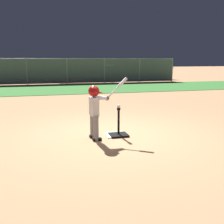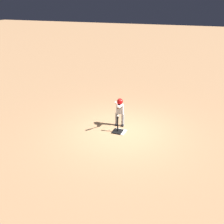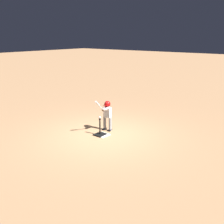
% 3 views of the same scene
% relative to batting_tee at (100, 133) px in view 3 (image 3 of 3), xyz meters
% --- Properties ---
extents(ground_plane, '(90.00, 90.00, 0.00)m').
position_rel_batting_tee_xyz_m(ground_plane, '(-0.06, 0.11, -0.09)').
color(ground_plane, '#AD7F56').
extents(home_plate, '(0.46, 0.46, 0.02)m').
position_rel_batting_tee_xyz_m(home_plate, '(-0.04, 0.07, -0.08)').
color(home_plate, white).
rests_on(home_plate, ground_plane).
extents(batting_tee, '(0.40, 0.36, 0.63)m').
position_rel_batting_tee_xyz_m(batting_tee, '(0.00, 0.00, 0.00)').
color(batting_tee, black).
rests_on(batting_tee, ground_plane).
extents(batter_child, '(0.86, 0.36, 1.29)m').
position_rel_batting_tee_xyz_m(batter_child, '(-0.53, -0.11, 0.63)').
color(batter_child, gray).
rests_on(batter_child, ground_plane).
extents(baseball, '(0.07, 0.07, 0.07)m').
position_rel_batting_tee_xyz_m(baseball, '(-0.00, 0.00, 0.57)').
color(baseball, white).
rests_on(baseball, batting_tee).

